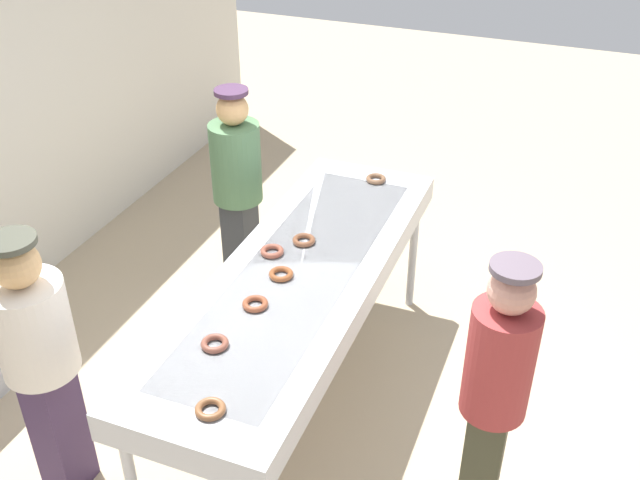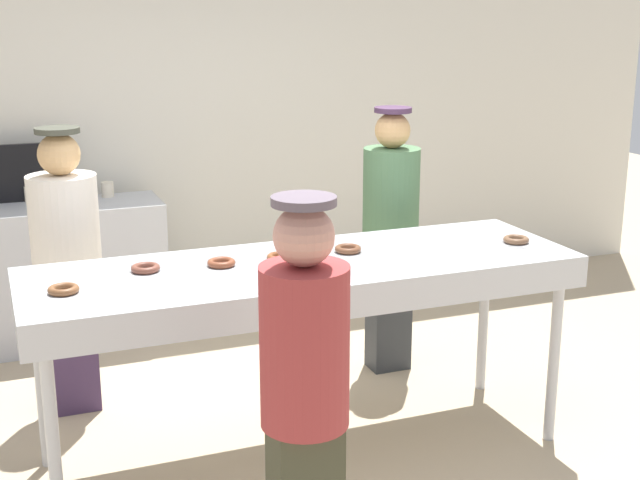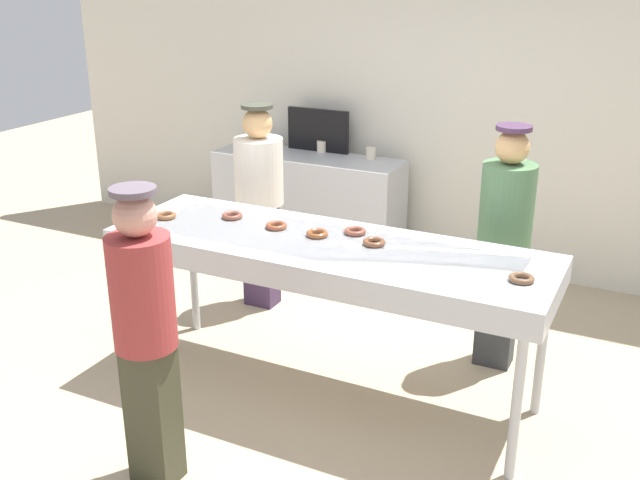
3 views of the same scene
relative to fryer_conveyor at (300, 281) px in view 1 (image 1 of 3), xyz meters
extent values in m
plane|color=tan|center=(0.00, 0.00, -0.93)|extent=(16.00, 16.00, 0.00)
cube|color=#B7BABF|center=(0.00, 0.00, 0.00)|extent=(2.67, 0.84, 0.16)
cube|color=slate|center=(0.00, 0.00, 0.04)|extent=(2.27, 0.59, 0.08)
cylinder|color=#B7BABF|center=(1.24, -0.34, -0.50)|extent=(0.06, 0.06, 0.85)
cylinder|color=#B7BABF|center=(1.24, 0.34, -0.50)|extent=(0.06, 0.06, 0.85)
torus|color=brown|center=(0.26, 0.08, 0.10)|extent=(0.19, 0.19, 0.03)
torus|color=brown|center=(-0.39, 0.08, 0.10)|extent=(0.16, 0.16, 0.03)
torus|color=brown|center=(-1.13, -0.06, 0.10)|extent=(0.18, 0.18, 0.03)
torus|color=brown|center=(1.15, -0.07, 0.10)|extent=(0.15, 0.15, 0.03)
torus|color=brown|center=(0.09, 0.21, 0.10)|extent=(0.17, 0.17, 0.03)
torus|color=brown|center=(-0.74, 0.12, 0.10)|extent=(0.14, 0.14, 0.03)
torus|color=brown|center=(-0.10, 0.07, 0.10)|extent=(0.17, 0.17, 0.03)
cube|color=#2F3236|center=(0.86, 0.82, -0.51)|extent=(0.24, 0.18, 0.84)
cylinder|color=#4C724C|center=(0.86, 0.82, 0.19)|extent=(0.34, 0.34, 0.55)
sphere|color=tan|center=(0.86, 0.82, 0.57)|extent=(0.21, 0.21, 0.21)
cylinder|color=#432B45|center=(0.86, 0.82, 0.69)|extent=(0.22, 0.22, 0.03)
cube|color=#3E2B4C|center=(-1.02, 0.94, -0.51)|extent=(0.24, 0.18, 0.84)
cylinder|color=silver|center=(-1.02, 0.94, 0.16)|extent=(0.37, 0.37, 0.50)
sphere|color=tan|center=(-1.02, 0.94, 0.52)|extent=(0.22, 0.22, 0.22)
cylinder|color=#3E3F34|center=(-1.02, 0.94, 0.65)|extent=(0.23, 0.23, 0.03)
cube|color=#383827|center=(-0.43, -1.16, -0.54)|extent=(0.24, 0.18, 0.78)
cylinder|color=#993333|center=(-0.43, -1.16, 0.14)|extent=(0.31, 0.31, 0.57)
sphere|color=tan|center=(-0.43, -1.16, 0.54)|extent=(0.21, 0.21, 0.21)
cylinder|color=#584C57|center=(-0.43, -1.16, 0.65)|extent=(0.22, 0.22, 0.03)
camera|label=1|loc=(-3.06, -1.33, 2.37)|focal=41.37mm
camera|label=2|loc=(-1.39, -3.76, 1.27)|focal=48.83mm
camera|label=3|loc=(1.77, -3.69, 1.63)|focal=41.74mm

